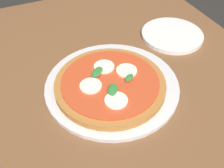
{
  "coord_description": "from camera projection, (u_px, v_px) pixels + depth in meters",
  "views": [
    {
      "loc": [
        -0.42,
        0.23,
        1.27
      ],
      "look_at": [
        0.06,
        0.01,
        0.75
      ],
      "focal_mm": 42.12,
      "sensor_mm": 36.0,
      "label": 1
    }
  ],
  "objects": [
    {
      "name": "dining_table",
      "position": [
        125.0,
        122.0,
        0.78
      ],
      "size": [
        1.32,
        0.97,
        0.74
      ],
      "color": "brown",
      "rests_on": "ground_plane"
    },
    {
      "name": "serving_tray",
      "position": [
        112.0,
        85.0,
        0.74
      ],
      "size": [
        0.38,
        0.38,
        0.01
      ],
      "primitive_type": "cylinder",
      "color": "silver",
      "rests_on": "dining_table"
    },
    {
      "name": "pizza",
      "position": [
        110.0,
        84.0,
        0.72
      ],
      "size": [
        0.31,
        0.31,
        0.03
      ],
      "color": "#B27033",
      "rests_on": "serving_tray"
    },
    {
      "name": "plate_white",
      "position": [
        172.0,
        35.0,
        0.92
      ],
      "size": [
        0.21,
        0.21,
        0.01
      ],
      "primitive_type": "cylinder",
      "color": "white",
      "rests_on": "dining_table"
    }
  ]
}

